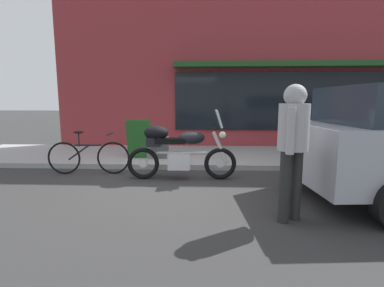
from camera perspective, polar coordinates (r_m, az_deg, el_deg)
ground_plane at (r=5.57m, az=-5.48°, el=-7.87°), size 80.00×80.00×0.00m
touring_motorcycle at (r=5.74m, az=-3.37°, el=-1.17°), size 2.19×0.64×1.40m
parked_bicycle at (r=6.53m, az=-19.97°, el=-2.47°), size 1.75×0.48×0.94m
pedestrian_walking at (r=3.83m, az=19.54°, el=1.39°), size 0.50×0.52×1.78m
sandwich_board_sign at (r=7.39m, az=-10.60°, el=0.93°), size 0.55×0.42×0.97m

